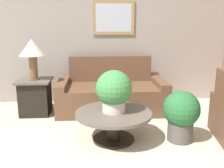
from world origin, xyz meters
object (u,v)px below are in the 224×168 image
at_px(potted_plant_floor, 181,114).
at_px(side_table, 36,96).
at_px(couch_main, 111,94).
at_px(potted_plant_on_table, 114,90).
at_px(coffee_table, 114,120).
at_px(table_lamp, 32,50).

bearing_deg(potted_plant_floor, side_table, 150.97).
distance_m(couch_main, side_table, 1.36).
bearing_deg(potted_plant_on_table, coffee_table, -109.92).
relative_size(couch_main, coffee_table, 1.89).
bearing_deg(side_table, potted_plant_floor, -29.03).
xyz_separation_m(couch_main, potted_plant_floor, (0.85, -1.37, 0.09)).
xyz_separation_m(side_table, potted_plant_on_table, (1.31, -1.13, 0.39)).
bearing_deg(potted_plant_floor, potted_plant_on_table, 174.26).
bearing_deg(table_lamp, side_table, 0.00).
height_order(coffee_table, side_table, side_table).
bearing_deg(table_lamp, potted_plant_on_table, -40.96).
xyz_separation_m(coffee_table, potted_plant_on_table, (0.01, 0.02, 0.41)).
bearing_deg(couch_main, coffee_table, -92.51).
bearing_deg(couch_main, table_lamp, -173.89).
distance_m(table_lamp, potted_plant_floor, 2.63).
xyz_separation_m(coffee_table, potted_plant_floor, (0.91, -0.07, 0.09)).
bearing_deg(potted_plant_floor, couch_main, 121.80).
height_order(couch_main, side_table, couch_main).
bearing_deg(couch_main, potted_plant_floor, -58.20).
distance_m(side_table, potted_plant_on_table, 1.77).
distance_m(coffee_table, potted_plant_on_table, 0.41).
relative_size(coffee_table, potted_plant_floor, 1.48).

